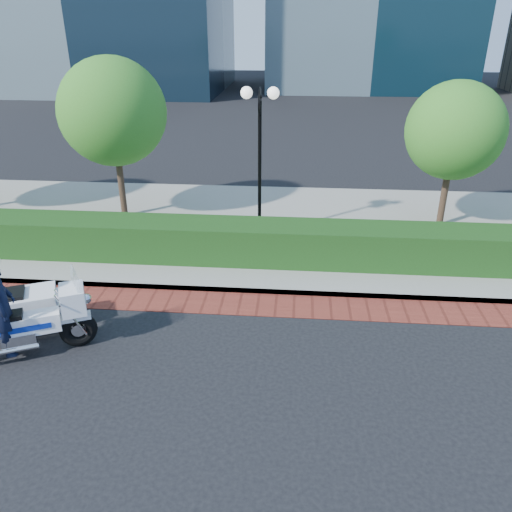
# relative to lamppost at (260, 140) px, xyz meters

# --- Properties ---
(ground) EXTENTS (120.00, 120.00, 0.00)m
(ground) POSITION_rel_lamppost_xyz_m (-1.00, -5.20, -2.96)
(ground) COLOR black
(ground) RESTS_ON ground
(brick_strip) EXTENTS (60.00, 1.00, 0.01)m
(brick_strip) POSITION_rel_lamppost_xyz_m (-1.00, -3.70, -2.95)
(brick_strip) COLOR maroon
(brick_strip) RESTS_ON ground
(sidewalk) EXTENTS (60.00, 8.00, 0.15)m
(sidewalk) POSITION_rel_lamppost_xyz_m (-1.00, 0.80, -2.88)
(sidewalk) COLOR gray
(sidewalk) RESTS_ON ground
(hedge_main) EXTENTS (18.00, 1.20, 1.00)m
(hedge_main) POSITION_rel_lamppost_xyz_m (-1.00, -1.60, -2.31)
(hedge_main) COLOR black
(hedge_main) RESTS_ON sidewalk
(lamppost) EXTENTS (1.02, 0.70, 4.21)m
(lamppost) POSITION_rel_lamppost_xyz_m (0.00, 0.00, 0.00)
(lamppost) COLOR black
(lamppost) RESTS_ON sidewalk
(tree_b) EXTENTS (3.20, 3.20, 4.89)m
(tree_b) POSITION_rel_lamppost_xyz_m (-4.50, 1.30, 0.48)
(tree_b) COLOR #332319
(tree_b) RESTS_ON sidewalk
(tree_c) EXTENTS (2.80, 2.80, 4.30)m
(tree_c) POSITION_rel_lamppost_xyz_m (5.50, 1.30, 0.09)
(tree_c) COLOR #332319
(tree_c) RESTS_ON sidewalk
(police_motorcycle) EXTENTS (2.84, 2.15, 2.22)m
(police_motorcycle) POSITION_rel_lamppost_xyz_m (-4.35, -5.66, -2.20)
(police_motorcycle) COLOR black
(police_motorcycle) RESTS_ON ground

